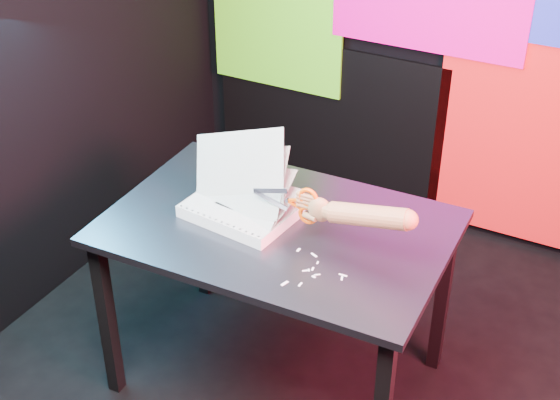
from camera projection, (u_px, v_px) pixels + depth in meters
The scene contains 7 objects.
room at pixel (353, 95), 2.32m from camera, with size 3.01×3.01×2.71m.
backdrop at pixel (489, 60), 3.60m from camera, with size 2.88×0.05×2.08m.
work_table at pixel (278, 244), 2.86m from camera, with size 1.25×0.86×0.75m.
printout_stack at pixel (241, 207), 2.85m from camera, with size 0.45×0.32×0.36m.
scissors at pixel (303, 205), 2.65m from camera, with size 0.25×0.02×0.14m.
hand_forearm at pixel (360, 215), 2.56m from camera, with size 0.42×0.08×0.14m.
paper_clippings at pixel (311, 271), 2.58m from camera, with size 0.21×0.21×0.00m.
Camera 1 is at (0.82, -1.99, 2.32)m, focal length 50.00 mm.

